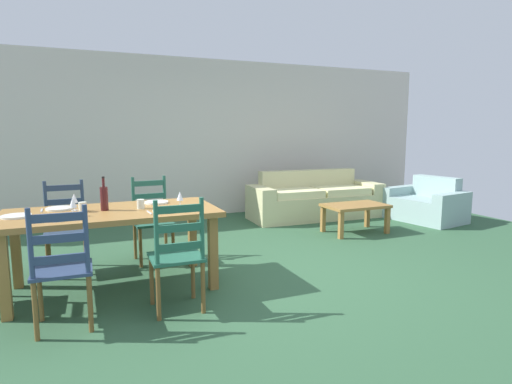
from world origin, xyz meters
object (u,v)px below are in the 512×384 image
dining_chair_near_right (177,255)px  wine_glass_near_right (180,197)px  coffee_cup_secondary (83,207)px  coffee_table (355,209)px  dining_chair_far_right (152,219)px  dining_table (113,220)px  wine_glass_near_left (73,203)px  wine_glass_far_left (74,199)px  coffee_cup_primary (141,204)px  dining_chair_far_left (66,227)px  couch (314,200)px  wine_bottle (104,198)px  dining_chair_near_left (62,268)px  armchair_upholstered (427,205)px

dining_chair_near_right → wine_glass_near_right: 0.75m
coffee_cup_secondary → coffee_table: size_ratio=0.10×
dining_chair_far_right → dining_table: bearing=-122.0°
dining_table → wine_glass_near_left: wine_glass_near_left is taller
wine_glass_far_left → coffee_cup_primary: size_ratio=1.79×
dining_chair_far_left → coffee_table: dining_chair_far_left is taller
coffee_cup_secondary → couch: size_ratio=0.04×
dining_table → dining_chair_near_right: bearing=-59.9°
wine_bottle → coffee_table: 3.65m
wine_bottle → couch: size_ratio=0.14×
dining_chair_near_left → wine_glass_near_left: (0.10, 0.59, 0.38)m
wine_glass_far_left → coffee_cup_secondary: size_ratio=1.79×
dining_chair_near_right → couch: 4.21m
dining_chair_far_left → armchair_upholstered: size_ratio=0.75×
wine_glass_near_right → armchair_upholstered: (4.47, 1.35, -0.61)m
wine_glass_far_left → couch: size_ratio=0.07×
dining_chair_far_right → armchair_upholstered: dining_chair_far_right is taller
dining_chair_near_right → coffee_cup_primary: bearing=103.5°
dining_chair_near_right → wine_glass_far_left: dining_chair_near_right is taller
dining_table → dining_chair_near_left: bearing=-119.9°
coffee_cup_primary → couch: 3.91m
wine_glass_far_left → coffee_cup_primary: 0.60m
wine_bottle → coffee_cup_primary: wine_bottle is taller
wine_glass_near_right → couch: wine_glass_near_right is taller
wine_bottle → dining_chair_far_right: bearing=53.7°
wine_glass_near_left → wine_glass_near_right: (0.93, 0.01, 0.00)m
wine_bottle → wine_glass_near_left: wine_bottle is taller
coffee_table → armchair_upholstered: bearing=9.1°
wine_glass_near_right → coffee_cup_secondary: size_ratio=1.79×
wine_bottle → wine_glass_near_right: size_ratio=1.96×
dining_chair_near_left → wine_bottle: wine_bottle is taller
wine_glass_far_left → armchair_upholstered: bearing=11.4°
dining_chair_far_right → wine_glass_near_right: 0.99m
wine_bottle → coffee_cup_primary: 0.33m
coffee_cup_primary → armchair_upholstered: coffee_cup_primary is taller
wine_glass_far_left → coffee_table: bearing=12.5°
wine_bottle → coffee_cup_primary: size_ratio=3.51×
wine_bottle → couch: (3.52, 2.14, -0.58)m
armchair_upholstered → coffee_cup_primary: bearing=-165.7°
dining_table → wine_glass_near_right: bearing=-12.2°
dining_chair_near_left → coffee_cup_primary: bearing=46.7°
dining_chair_near_left → coffee_cup_secondary: (0.17, 0.77, 0.32)m
dining_chair_far_left → wine_bottle: size_ratio=3.04×
dining_chair_far_left → coffee_cup_primary: dining_chair_far_left is taller
dining_chair_far_right → armchair_upholstered: size_ratio=0.75×
dining_table → wine_glass_near_right: 0.65m
dining_table → dining_chair_far_left: 0.86m
dining_table → coffee_cup_primary: coffee_cup_primary is taller
dining_table → wine_bottle: bearing=153.3°
dining_chair_far_left → dining_chair_far_right: bearing=2.8°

